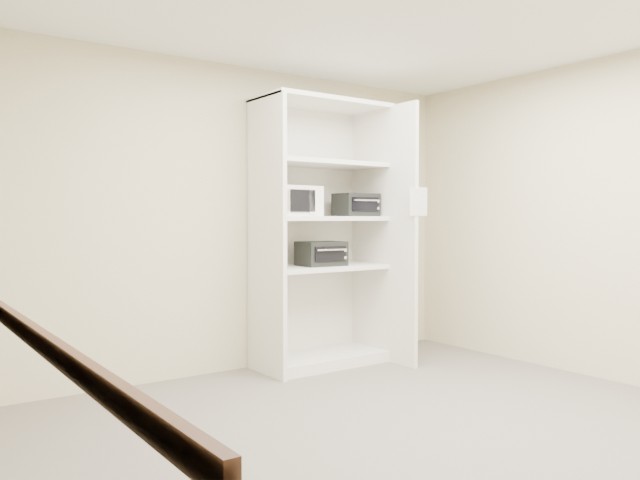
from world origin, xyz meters
TOP-DOWN VIEW (x-y plane):
  - floor at (0.00, 0.00)m, footprint 4.50×4.00m
  - ceiling at (0.00, 0.00)m, footprint 4.50×4.00m
  - wall_back at (0.00, 2.00)m, footprint 4.50×0.02m
  - wall_left at (-2.25, 0.00)m, footprint 0.02×4.00m
  - wall_right at (2.25, 0.00)m, footprint 0.02×4.00m
  - shelving_unit at (0.67, 1.70)m, footprint 1.24×0.92m
  - microwave at (0.31, 1.71)m, footprint 0.48×0.39m
  - toaster_oven_upper at (1.00, 1.67)m, footprint 0.38×0.29m
  - toaster_oven_lower at (0.58, 1.66)m, footprint 0.41×0.32m
  - paper_sign at (1.23, 1.07)m, footprint 0.19×0.02m
  - chair_rail at (-2.23, 0.00)m, footprint 0.04×3.98m

SIDE VIEW (x-z plane):
  - floor at x=0.00m, z-range -0.01..0.01m
  - chair_rail at x=-2.23m, z-range 0.86..0.94m
  - toaster_oven_lower at x=0.58m, z-range 0.92..1.14m
  - shelving_unit at x=0.67m, z-range -0.08..2.34m
  - wall_back at x=0.00m, z-range 0.00..2.70m
  - wall_left at x=-2.25m, z-range 0.00..2.70m
  - wall_right at x=2.25m, z-range 0.00..2.70m
  - toaster_oven_upper at x=1.00m, z-range 1.37..1.59m
  - paper_sign at x=1.23m, z-range 1.38..1.63m
  - microwave at x=0.31m, z-range 1.37..1.64m
  - ceiling at x=0.00m, z-range 2.70..2.71m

